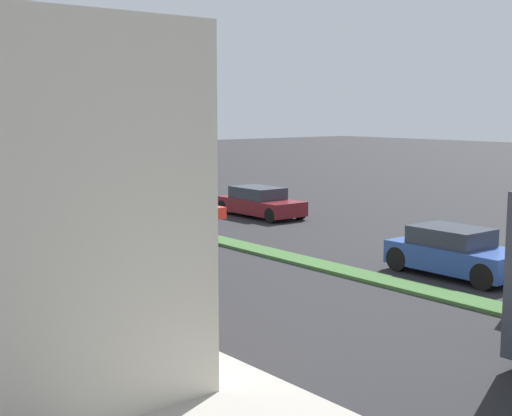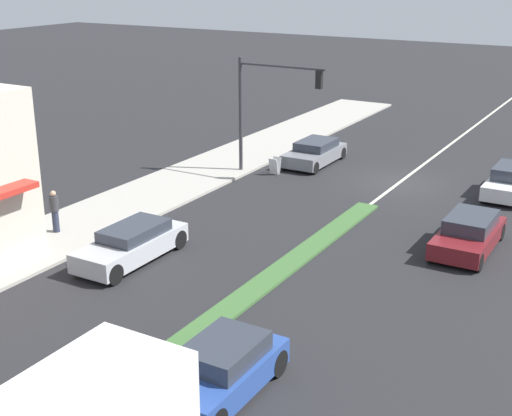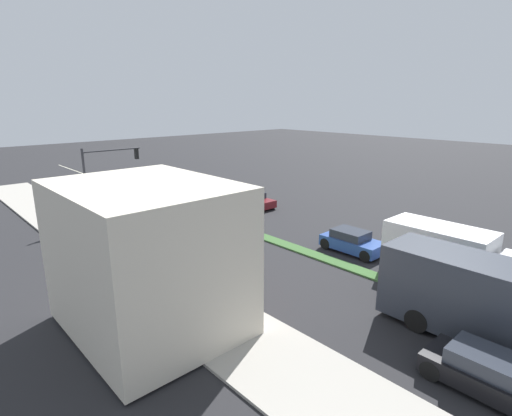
% 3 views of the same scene
% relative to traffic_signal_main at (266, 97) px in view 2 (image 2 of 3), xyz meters
% --- Properties ---
extents(ground_plane, '(160.00, 160.00, 0.00)m').
position_rel_traffic_signal_main_xyz_m(ground_plane, '(-6.12, 15.77, -3.90)').
color(ground_plane, '#232326').
extents(lane_marking_center, '(0.16, 60.00, 0.01)m').
position_rel_traffic_signal_main_xyz_m(lane_marking_center, '(-6.12, -2.23, -3.90)').
color(lane_marking_center, beige).
rests_on(lane_marking_center, ground).
extents(traffic_signal_main, '(4.59, 0.34, 5.60)m').
position_rel_traffic_signal_main_xyz_m(traffic_signal_main, '(0.00, 0.00, 0.00)').
color(traffic_signal_main, '#333338').
rests_on(traffic_signal_main, sidewalk_right).
extents(pedestrian, '(0.34, 0.34, 1.67)m').
position_rel_traffic_signal_main_xyz_m(pedestrian, '(3.06, 11.07, -2.90)').
color(pedestrian, '#282D42').
rests_on(pedestrian, sidewalk_right).
extents(warning_aframe_sign, '(0.45, 0.53, 0.84)m').
position_rel_traffic_signal_main_xyz_m(warning_aframe_sign, '(-0.27, -0.46, -3.47)').
color(warning_aframe_sign, silver).
rests_on(warning_aframe_sign, ground).
extents(sedan_maroon, '(1.84, 4.22, 1.30)m').
position_rel_traffic_signal_main_xyz_m(sedan_maroon, '(-11.12, 4.54, -3.27)').
color(sedan_maroon, maroon).
rests_on(sedan_maroon, ground).
extents(sedan_silver, '(1.74, 4.51, 1.28)m').
position_rel_traffic_signal_main_xyz_m(sedan_silver, '(-1.12, 11.56, -3.26)').
color(sedan_silver, '#B7BABF').
rests_on(sedan_silver, ground).
extents(coupe_blue, '(1.81, 3.82, 1.38)m').
position_rel_traffic_signal_main_xyz_m(coupe_blue, '(-8.32, 16.86, -3.23)').
color(coupe_blue, '#284793').
rests_on(coupe_blue, ground).
extents(suv_grey, '(1.90, 4.19, 1.22)m').
position_rel_traffic_signal_main_xyz_m(suv_grey, '(-1.12, -3.21, -3.30)').
color(suv_grey, slate).
rests_on(suv_grey, ground).
extents(van_white, '(1.84, 4.03, 1.35)m').
position_rel_traffic_signal_main_xyz_m(van_white, '(-11.12, -2.88, -3.25)').
color(van_white, silver).
rests_on(van_white, ground).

